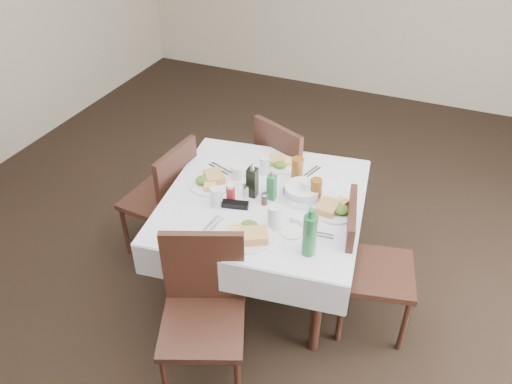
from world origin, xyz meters
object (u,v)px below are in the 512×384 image
water_s (274,217)px  water_e (306,190)px  green_bottle (310,235)px  chair_south (203,303)px  water_n (265,165)px  oil_cruet_green (272,186)px  oil_cruet_dark (252,181)px  chair_west (167,194)px  dining_table (264,209)px  ketchup_bottle (231,193)px  coffee_mug (238,173)px  water_w (216,197)px  chair_north (287,169)px  bread_basket (302,192)px  chair_east (364,260)px

water_s → water_e: 0.33m
water_s → green_bottle: (0.25, -0.13, 0.06)m
water_e → chair_south: bearing=-110.0°
water_n → oil_cruet_green: bearing=-59.0°
oil_cruet_dark → chair_west: bearing=174.4°
dining_table → oil_cruet_dark: size_ratio=5.43×
chair_west → water_e: size_ratio=6.87×
water_e → water_s: bearing=-104.7°
ketchup_bottle → coffee_mug: (-0.06, 0.23, -0.01)m
water_w → ketchup_bottle: 0.10m
green_bottle → chair_north: bearing=115.4°
oil_cruet_dark → ketchup_bottle: size_ratio=2.07×
water_e → water_w: water_e is taller
water_n → ketchup_bottle: 0.37m
oil_cruet_dark → green_bottle: bearing=-36.5°
bread_basket → dining_table: bearing=-155.4°
chair_north → chair_south: (0.03, -1.41, -0.00)m
bread_basket → coffee_mug: coffee_mug is taller
chair_north → oil_cruet_green: 0.75m
oil_cruet_dark → ketchup_bottle: bearing=-133.6°
chair_north → coffee_mug: (-0.14, -0.56, 0.27)m
chair_west → green_bottle: bearing=-20.0°
water_n → oil_cruet_green: size_ratio=0.58×
chair_east → water_n: (-0.77, 0.30, 0.30)m
chair_east → green_bottle: 0.55m
bread_basket → ketchup_bottle: ketchup_bottle is taller
chair_south → water_w: chair_south is taller
coffee_mug → dining_table: bearing=-28.0°
chair_east → oil_cruet_dark: 0.82m
bread_basket → oil_cruet_green: size_ratio=1.16×
water_s → oil_cruet_dark: (-0.23, 0.23, 0.04)m
water_s → coffee_mug: size_ratio=1.02×
water_n → bread_basket: (0.31, -0.15, -0.02)m
dining_table → bread_basket: bread_basket is taller
water_n → water_w: water_w is taller
dining_table → oil_cruet_dark: 0.21m
chair_south → water_n: size_ratio=7.62×
chair_west → water_e: bearing=1.5°
dining_table → ketchup_bottle: size_ratio=11.25×
oil_cruet_dark → chair_south: bearing=-88.3°
water_s → chair_west: bearing=162.2°
water_e → oil_cruet_green: bearing=-159.2°
chair_east → water_e: 0.54m
chair_east → chair_north: bearing=136.1°
chair_north → oil_cruet_dark: 0.76m
chair_west → bread_basket: bearing=2.1°
dining_table → chair_south: size_ratio=1.45×
chair_north → water_e: chair_north is taller
chair_north → ketchup_bottle: chair_north is taller
oil_cruet_green → dining_table: bearing=-162.4°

